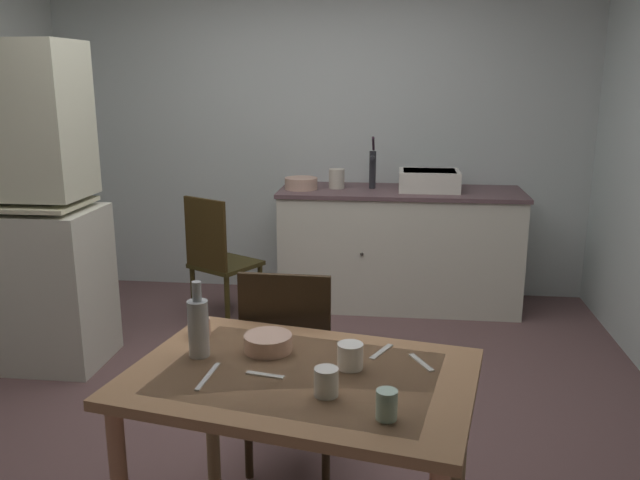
# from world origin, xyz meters

# --- Properties ---
(ground_plane) EXTENTS (5.24, 5.24, 0.00)m
(ground_plane) POSITION_xyz_m (0.00, 0.00, 0.00)
(ground_plane) COLOR brown
(wall_back) EXTENTS (4.34, 0.10, 2.54)m
(wall_back) POSITION_xyz_m (0.00, 2.06, 1.27)
(wall_back) COLOR silver
(wall_back) RESTS_ON ground
(hutch_cabinet) EXTENTS (0.98, 0.53, 1.92)m
(hutch_cabinet) POSITION_xyz_m (-1.61, 0.39, 0.90)
(hutch_cabinet) COLOR silver
(hutch_cabinet) RESTS_ON ground
(counter_cabinet) EXTENTS (1.81, 0.64, 0.90)m
(counter_cabinet) POSITION_xyz_m (0.67, 1.69, 0.45)
(counter_cabinet) COLOR silver
(counter_cabinet) RESTS_ON ground
(sink_basin) EXTENTS (0.44, 0.34, 0.15)m
(sink_basin) POSITION_xyz_m (0.87, 1.69, 0.97)
(sink_basin) COLOR white
(sink_basin) RESTS_ON counter_cabinet
(hand_pump) EXTENTS (0.05, 0.27, 0.39)m
(hand_pump) POSITION_xyz_m (0.45, 1.73, 1.07)
(hand_pump) COLOR #232328
(hand_pump) RESTS_ON counter_cabinet
(mixing_bowl_counter) EXTENTS (0.24, 0.24, 0.09)m
(mixing_bowl_counter) POSITION_xyz_m (-0.07, 1.64, 0.94)
(mixing_bowl_counter) COLOR tan
(mixing_bowl_counter) RESTS_ON counter_cabinet
(stoneware_crock) EXTENTS (0.12, 0.12, 0.15)m
(stoneware_crock) POSITION_xyz_m (0.19, 1.71, 0.97)
(stoneware_crock) COLOR beige
(stoneware_crock) RESTS_ON counter_cabinet
(dining_table) EXTENTS (1.26, 0.96, 0.76)m
(dining_table) POSITION_xyz_m (0.33, -1.18, 0.66)
(dining_table) COLOR #9F724D
(dining_table) RESTS_ON ground
(chair_far_side) EXTENTS (0.41, 0.41, 0.95)m
(chair_far_side) POSITION_xyz_m (0.20, -0.57, 0.49)
(chair_far_side) COLOR #372717
(chair_far_side) RESTS_ON ground
(chair_by_counter) EXTENTS (0.55, 0.55, 0.92)m
(chair_by_counter) POSITION_xyz_m (-0.59, 1.15, 0.48)
(chair_by_counter) COLOR #342C11
(chair_by_counter) RESTS_ON ground
(serving_bowl_wide) EXTENTS (0.17, 0.17, 0.06)m
(serving_bowl_wide) POSITION_xyz_m (0.19, -1.01, 0.79)
(serving_bowl_wide) COLOR tan
(serving_bowl_wide) RESTS_ON dining_table
(mug_tall) EXTENTS (0.09, 0.09, 0.09)m
(mug_tall) POSITION_xyz_m (0.50, -1.12, 0.81)
(mug_tall) COLOR white
(mug_tall) RESTS_ON dining_table
(teacup_mint) EXTENTS (0.08, 0.08, 0.06)m
(teacup_mint) POSITION_xyz_m (-0.09, -0.90, 0.80)
(teacup_mint) COLOR tan
(teacup_mint) RESTS_ON dining_table
(mug_dark) EXTENTS (0.06, 0.06, 0.09)m
(mug_dark) POSITION_xyz_m (0.62, -1.44, 0.81)
(mug_dark) COLOR #ADD1C1
(mug_dark) RESTS_ON dining_table
(teacup_cream) EXTENTS (0.08, 0.08, 0.09)m
(teacup_cream) POSITION_xyz_m (0.44, -1.32, 0.81)
(teacup_cream) COLOR white
(teacup_cream) RESTS_ON dining_table
(glass_bottle) EXTENTS (0.07, 0.07, 0.27)m
(glass_bottle) POSITION_xyz_m (-0.04, -1.08, 0.87)
(glass_bottle) COLOR #B7BCC1
(glass_bottle) RESTS_ON dining_table
(table_knife) EXTENTS (0.03, 0.20, 0.00)m
(table_knife) POSITION_xyz_m (0.04, -1.24, 0.77)
(table_knife) COLOR silver
(table_knife) RESTS_ON dining_table
(teaspoon_near_bowl) EXTENTS (0.08, 0.14, 0.00)m
(teaspoon_near_bowl) POSITION_xyz_m (0.74, -1.05, 0.77)
(teaspoon_near_bowl) COLOR beige
(teaspoon_near_bowl) RESTS_ON dining_table
(teaspoon_by_cup) EXTENTS (0.13, 0.05, 0.00)m
(teaspoon_by_cup) POSITION_xyz_m (0.22, -1.21, 0.77)
(teaspoon_by_cup) COLOR beige
(teaspoon_by_cup) RESTS_ON dining_table
(serving_spoon) EXTENTS (0.08, 0.14, 0.00)m
(serving_spoon) POSITION_xyz_m (0.60, -0.98, 0.77)
(serving_spoon) COLOR beige
(serving_spoon) RESTS_ON dining_table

